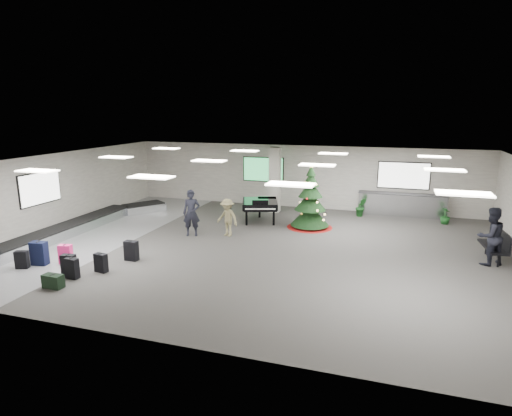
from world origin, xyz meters
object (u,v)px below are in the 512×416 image
(baggage_carousel, at_px, (83,225))
(service_counter, at_px, (402,204))
(traveler_a, at_px, (192,213))
(bench, at_px, (497,244))
(traveler_b, at_px, (227,218))
(pink_suitcase, at_px, (66,254))
(grand_piano, at_px, (260,204))
(traveler_bench, at_px, (491,236))
(christmas_tree, at_px, (310,206))
(potted_plant_left, at_px, (361,207))
(potted_plant_right, at_px, (445,216))

(baggage_carousel, relative_size, service_counter, 2.40)
(service_counter, height_order, traveler_a, traveler_a)
(bench, relative_size, traveler_b, 1.12)
(baggage_carousel, relative_size, pink_suitcase, 14.58)
(service_counter, relative_size, grand_piano, 1.73)
(traveler_bench, bearing_deg, baggage_carousel, -27.53)
(pink_suitcase, height_order, bench, bench)
(christmas_tree, relative_size, traveler_a, 1.50)
(grand_piano, relative_size, potted_plant_left, 2.54)
(traveler_bench, relative_size, potted_plant_left, 2.10)
(service_counter, distance_m, potted_plant_left, 1.97)
(traveler_b, bearing_deg, pink_suitcase, -112.93)
(pink_suitcase, relative_size, potted_plant_right, 0.89)
(christmas_tree, distance_m, traveler_a, 5.06)
(traveler_a, height_order, potted_plant_right, traveler_a)
(pink_suitcase, distance_m, potted_plant_right, 15.54)
(grand_piano, xyz_separation_m, potted_plant_right, (7.98, 2.11, -0.43))
(traveler_bench, xyz_separation_m, potted_plant_left, (-4.47, 5.36, -0.50))
(traveler_a, xyz_separation_m, traveler_b, (1.38, 0.40, -0.18))
(bench, bearing_deg, baggage_carousel, 178.95)
(pink_suitcase, bearing_deg, potted_plant_left, 33.49)
(baggage_carousel, xyz_separation_m, bench, (15.81, 1.13, 0.38))
(pink_suitcase, xyz_separation_m, christmas_tree, (6.85, 6.87, 0.64))
(christmas_tree, distance_m, potted_plant_right, 6.15)
(baggage_carousel, distance_m, christmas_tree, 9.68)
(traveler_bench, bearing_deg, christmas_tree, -52.83)
(service_counter, bearing_deg, pink_suitcase, -136.10)
(pink_suitcase, distance_m, traveler_b, 6.07)
(christmas_tree, bearing_deg, traveler_b, -142.13)
(baggage_carousel, relative_size, christmas_tree, 3.46)
(service_counter, relative_size, traveler_b, 2.66)
(baggage_carousel, distance_m, service_counter, 14.50)
(baggage_carousel, relative_size, potted_plant_left, 10.54)
(potted_plant_right, bearing_deg, christmas_tree, -157.12)
(traveler_a, distance_m, potted_plant_right, 11.16)
(bench, xyz_separation_m, traveler_a, (-11.06, -0.44, 0.34))
(service_counter, height_order, potted_plant_right, service_counter)
(baggage_carousel, bearing_deg, traveler_a, 8.30)
(traveler_bench, relative_size, potted_plant_right, 2.57)
(traveler_a, bearing_deg, bench, -17.00)
(traveler_b, bearing_deg, potted_plant_right, 46.10)
(baggage_carousel, xyz_separation_m, potted_plant_right, (14.69, 5.74, 0.16))
(baggage_carousel, height_order, pink_suitcase, pink_suitcase)
(baggage_carousel, relative_size, traveler_b, 6.38)
(pink_suitcase, bearing_deg, christmas_tree, 31.39)
(potted_plant_right, bearing_deg, potted_plant_left, 175.95)
(traveler_a, relative_size, potted_plant_right, 2.49)
(pink_suitcase, distance_m, potted_plant_left, 12.96)
(service_counter, xyz_separation_m, potted_plant_left, (-1.83, -0.73, -0.09))
(bench, relative_size, traveler_bench, 0.88)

